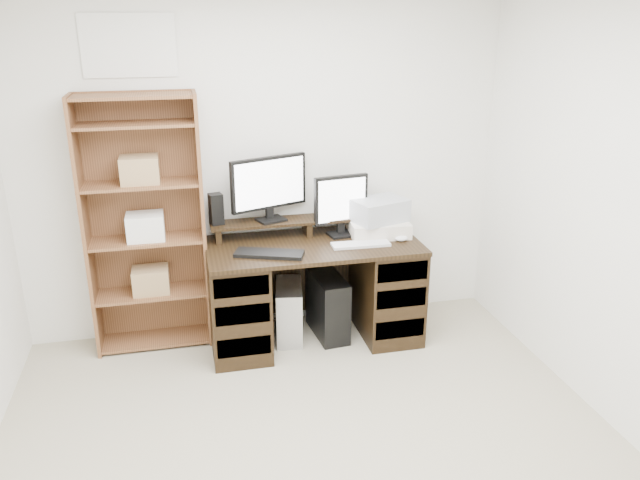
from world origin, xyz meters
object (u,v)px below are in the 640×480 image
object	(u,v)px
printer	(378,227)
bookshelf	(145,223)
tower_silver	(289,311)
desk	(313,290)
monitor_small	(341,203)
tower_black	(328,305)
monitor_wide	(269,185)

from	to	relation	value
printer	bookshelf	world-z (taller)	bookshelf
tower_silver	bookshelf	xyz separation A→B (m)	(-0.97, 0.16, 0.71)
desk	printer	world-z (taller)	printer
monitor_small	tower_black	distance (m)	0.77
desk	monitor_small	size ratio (longest dim) A/B	3.39
tower_silver	printer	bearing A→B (deg)	11.27
desk	monitor_wide	world-z (taller)	monitor_wide
monitor_wide	bookshelf	xyz separation A→B (m)	(-0.87, -0.01, -0.21)
bookshelf	monitor_wide	bearing A→B (deg)	0.70
tower_black	bookshelf	bearing A→B (deg)	166.90
bookshelf	desk	bearing A→B (deg)	-10.60
printer	tower_black	world-z (taller)	printer
monitor_wide	monitor_small	world-z (taller)	monitor_wide
printer	tower_silver	bearing A→B (deg)	-173.54
monitor_wide	printer	distance (m)	0.86
desk	monitor_wide	size ratio (longest dim) A/B	2.67
monitor_wide	printer	xyz separation A→B (m)	(0.78, -0.15, -0.33)
printer	tower_black	bearing A→B (deg)	-169.86
tower_silver	bookshelf	size ratio (longest dim) A/B	0.23
monitor_wide	monitor_small	size ratio (longest dim) A/B	1.27
desk	tower_silver	bearing A→B (deg)	162.28
tower_black	tower_silver	bearing A→B (deg)	171.55
tower_silver	tower_black	world-z (taller)	tower_black
monitor_wide	tower_black	xyz separation A→B (m)	(0.39, -0.19, -0.90)
monitor_wide	bookshelf	bearing A→B (deg)	160.60
desk	tower_silver	distance (m)	0.26
tower_black	bookshelf	distance (m)	1.44
tower_silver	bookshelf	bearing A→B (deg)	-179.73
tower_silver	bookshelf	distance (m)	1.21
monitor_wide	tower_silver	size ratio (longest dim) A/B	1.35
bookshelf	monitor_small	bearing A→B (deg)	-3.42
tower_silver	tower_black	xyz separation A→B (m)	(0.29, -0.02, 0.03)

